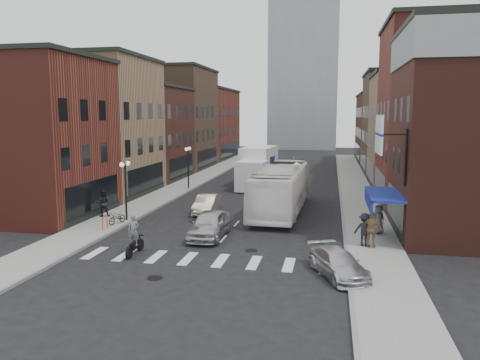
{
  "coord_description": "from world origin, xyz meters",
  "views": [
    {
      "loc": [
        6.06,
        -24.89,
        7.23
      ],
      "look_at": [
        0.31,
        4.55,
        3.01
      ],
      "focal_mm": 35.0,
      "sensor_mm": 36.0,
      "label": 1
    }
  ],
  "objects_px": {
    "parked_bicycle": "(117,218)",
    "box_truck": "(257,168)",
    "sedan_left_near": "(209,224)",
    "billboard_sign": "(381,136)",
    "streetlamp_far": "(188,160)",
    "ped_right_b": "(372,230)",
    "ped_right_a": "(365,230)",
    "streetlamp_near": "(125,179)",
    "ped_left_solo": "(103,203)",
    "motorcycle_rider": "(134,236)",
    "sedan_left_far": "(207,204)",
    "curb_car": "(338,263)",
    "transit_bus": "(281,189)",
    "ped_right_c": "(379,219)",
    "bike_rack": "(105,223)"
  },
  "relations": [
    {
      "from": "streetlamp_far",
      "to": "billboard_sign",
      "type": "bearing_deg",
      "value": -47.59
    },
    {
      "from": "streetlamp_far",
      "to": "ped_right_c",
      "type": "relative_size",
      "value": 2.37
    },
    {
      "from": "transit_bus",
      "to": "box_truck",
      "type": "bearing_deg",
      "value": 108.74
    },
    {
      "from": "billboard_sign",
      "to": "streetlamp_near",
      "type": "height_order",
      "value": "billboard_sign"
    },
    {
      "from": "ped_right_c",
      "to": "box_truck",
      "type": "bearing_deg",
      "value": -91.71
    },
    {
      "from": "streetlamp_far",
      "to": "ped_right_a",
      "type": "distance_m",
      "value": 23.29
    },
    {
      "from": "billboard_sign",
      "to": "transit_bus",
      "type": "distance_m",
      "value": 11.55
    },
    {
      "from": "bike_rack",
      "to": "billboard_sign",
      "type": "bearing_deg",
      "value": -2.83
    },
    {
      "from": "ped_left_solo",
      "to": "ped_right_a",
      "type": "relative_size",
      "value": 1.05
    },
    {
      "from": "ped_right_b",
      "to": "parked_bicycle",
      "type": "bearing_deg",
      "value": 8.89
    },
    {
      "from": "ped_left_solo",
      "to": "streetlamp_far",
      "type": "bearing_deg",
      "value": -122.79
    },
    {
      "from": "motorcycle_rider",
      "to": "ped_right_a",
      "type": "height_order",
      "value": "motorcycle_rider"
    },
    {
      "from": "sedan_left_near",
      "to": "billboard_sign",
      "type": "bearing_deg",
      "value": -3.93
    },
    {
      "from": "streetlamp_far",
      "to": "streetlamp_near",
      "type": "bearing_deg",
      "value": -90.0
    },
    {
      "from": "parked_bicycle",
      "to": "box_truck",
      "type": "bearing_deg",
      "value": 84.9
    },
    {
      "from": "streetlamp_far",
      "to": "transit_bus",
      "type": "xyz_separation_m",
      "value": [
        9.89,
        -8.71,
        -1.14
      ]
    },
    {
      "from": "sedan_left_near",
      "to": "ped_right_a",
      "type": "relative_size",
      "value": 2.6
    },
    {
      "from": "box_truck",
      "to": "bike_rack",
      "type": "bearing_deg",
      "value": -102.98
    },
    {
      "from": "streetlamp_far",
      "to": "ped_left_solo",
      "type": "xyz_separation_m",
      "value": [
        -2.09,
        -13.25,
        -1.82
      ]
    },
    {
      "from": "streetlamp_far",
      "to": "parked_bicycle",
      "type": "distance_m",
      "value": 15.38
    },
    {
      "from": "sedan_left_near",
      "to": "curb_car",
      "type": "bearing_deg",
      "value": -35.81
    },
    {
      "from": "bike_rack",
      "to": "box_truck",
      "type": "distance_m",
      "value": 20.83
    },
    {
      "from": "parked_bicycle",
      "to": "ped_left_solo",
      "type": "height_order",
      "value": "ped_left_solo"
    },
    {
      "from": "box_truck",
      "to": "motorcycle_rider",
      "type": "height_order",
      "value": "box_truck"
    },
    {
      "from": "streetlamp_far",
      "to": "ped_right_c",
      "type": "height_order",
      "value": "streetlamp_far"
    },
    {
      "from": "ped_left_solo",
      "to": "parked_bicycle",
      "type": "bearing_deg",
      "value": 111.76
    },
    {
      "from": "box_truck",
      "to": "streetlamp_near",
      "type": "bearing_deg",
      "value": -105.02
    },
    {
      "from": "curb_car",
      "to": "motorcycle_rider",
      "type": "bearing_deg",
      "value": 148.63
    },
    {
      "from": "billboard_sign",
      "to": "ped_left_solo",
      "type": "relative_size",
      "value": 1.96
    },
    {
      "from": "billboard_sign",
      "to": "parked_bicycle",
      "type": "xyz_separation_m",
      "value": [
        -16.09,
        2.3,
        -5.58
      ]
    },
    {
      "from": "box_truck",
      "to": "transit_bus",
      "type": "relative_size",
      "value": 0.73
    },
    {
      "from": "streetlamp_far",
      "to": "ped_right_b",
      "type": "height_order",
      "value": "streetlamp_far"
    },
    {
      "from": "ped_right_a",
      "to": "sedan_left_near",
      "type": "bearing_deg",
      "value": 16.98
    },
    {
      "from": "bike_rack",
      "to": "streetlamp_near",
      "type": "bearing_deg",
      "value": 85.76
    },
    {
      "from": "ped_right_b",
      "to": "bike_rack",
      "type": "bearing_deg",
      "value": 14.3
    },
    {
      "from": "streetlamp_near",
      "to": "curb_car",
      "type": "height_order",
      "value": "streetlamp_near"
    },
    {
      "from": "sedan_left_near",
      "to": "ped_left_solo",
      "type": "height_order",
      "value": "ped_left_solo"
    },
    {
      "from": "ped_right_a",
      "to": "ped_right_b",
      "type": "distance_m",
      "value": 0.46
    },
    {
      "from": "ped_right_a",
      "to": "bike_rack",
      "type": "bearing_deg",
      "value": 18.23
    },
    {
      "from": "streetlamp_near",
      "to": "parked_bicycle",
      "type": "bearing_deg",
      "value": -94.78
    },
    {
      "from": "billboard_sign",
      "to": "transit_bus",
      "type": "bearing_deg",
      "value": 124.76
    },
    {
      "from": "transit_bus",
      "to": "sedan_left_near",
      "type": "distance_m",
      "value": 8.82
    },
    {
      "from": "billboard_sign",
      "to": "ped_right_a",
      "type": "height_order",
      "value": "billboard_sign"
    },
    {
      "from": "billboard_sign",
      "to": "box_truck",
      "type": "xyz_separation_m",
      "value": [
        -9.75,
        20.56,
        -4.19
      ]
    },
    {
      "from": "streetlamp_far",
      "to": "ped_right_a",
      "type": "relative_size",
      "value": 2.28
    },
    {
      "from": "ped_right_a",
      "to": "motorcycle_rider",
      "type": "bearing_deg",
      "value": 37.5
    },
    {
      "from": "sedan_left_far",
      "to": "sedan_left_near",
      "type": "bearing_deg",
      "value": -77.22
    },
    {
      "from": "billboard_sign",
      "to": "motorcycle_rider",
      "type": "bearing_deg",
      "value": -164.53
    },
    {
      "from": "curb_car",
      "to": "box_truck",
      "type": "bearing_deg",
      "value": 82.41
    },
    {
      "from": "box_truck",
      "to": "ped_right_c",
      "type": "relative_size",
      "value": 5.33
    }
  ]
}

